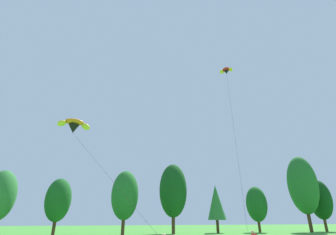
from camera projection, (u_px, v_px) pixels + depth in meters
treeline_tree_c at (1, 195)px, 38.89m from camera, size 4.43×4.43×9.74m
treeline_tree_d at (58, 200)px, 42.86m from camera, size 4.25×4.25×9.08m
treeline_tree_e at (125, 195)px, 43.33m from camera, size 4.62×4.62×10.43m
treeline_tree_f at (173, 190)px, 47.21m from camera, size 5.14×5.14×12.37m
treeline_tree_g at (216, 202)px, 49.18m from camera, size 3.54×3.54×8.80m
treeline_tree_h at (257, 204)px, 51.41m from camera, size 4.17×4.17×8.78m
treeline_tree_i at (303, 185)px, 53.68m from camera, size 5.94×5.94×15.34m
treeline_tree_j at (320, 200)px, 55.43m from camera, size 4.67×4.67×10.63m
parafoil_kite_high_orange at (74, 125)px, 24.47m from camera, size 8.07×10.34×10.00m
parafoil_kite_mid_red_yellow at (226, 71)px, 39.20m from camera, size 7.68×13.51×22.93m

